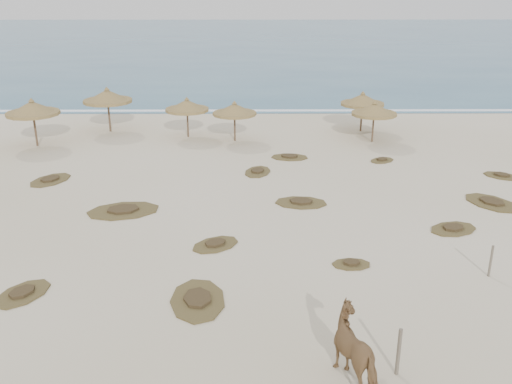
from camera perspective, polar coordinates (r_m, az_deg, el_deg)
ground at (r=19.02m, az=-0.39°, el=-9.18°), size 160.00×160.00×0.00m
ocean at (r=91.98m, az=-0.37°, el=14.78°), size 200.00×100.00×0.01m
foam_line at (r=43.53m, az=-0.37°, el=8.13°), size 70.00×0.60×0.01m
palapa_0 at (r=36.19m, az=-21.46°, el=7.75°), size 4.03×4.03×2.90m
palapa_1 at (r=38.30m, az=-14.64°, el=9.20°), size 3.90×3.90×2.93m
palapa_2 at (r=34.91m, az=-2.16°, el=8.21°), size 3.25×3.25×2.50m
palapa_3 at (r=36.04m, az=-6.92°, el=8.54°), size 2.85×2.85×2.55m
palapa_4 at (r=37.84m, az=10.60°, el=9.02°), size 3.16×3.16×2.63m
palapa_5 at (r=35.35m, az=11.74°, el=8.04°), size 3.09×3.09×2.57m
horse at (r=14.76m, az=10.28°, el=-15.25°), size 1.72×2.31×1.78m
fence_post_near at (r=15.26m, az=14.08°, el=-15.25°), size 0.13×0.13×1.34m
fence_post_far at (r=20.76m, az=22.43°, el=-6.40°), size 0.09×0.09×1.14m
scrub_1 at (r=25.24m, az=-13.14°, el=-1.80°), size 3.52×2.73×0.16m
scrub_2 at (r=21.60m, az=-4.09°, el=-5.23°), size 2.27×2.14×0.16m
scrub_3 at (r=25.52m, az=4.52°, el=-1.04°), size 2.47×1.74×0.16m
scrub_4 at (r=24.16m, az=19.11°, el=-3.48°), size 2.40×2.03×0.16m
scrub_5 at (r=27.52m, az=22.51°, el=-0.97°), size 2.82×3.13×0.16m
scrub_6 at (r=30.07m, az=-19.88°, el=1.16°), size 2.42×2.76×0.16m
scrub_7 at (r=31.99m, az=3.37°, el=3.53°), size 2.18×1.52×0.16m
scrub_9 at (r=18.17m, az=-5.85°, el=-10.66°), size 2.03×2.84×0.16m
scrub_10 at (r=32.13m, az=12.48°, el=3.14°), size 1.76×1.61×0.16m
scrub_11 at (r=19.85m, az=-22.34°, el=-9.36°), size 2.11×2.38×0.16m
scrub_12 at (r=20.42m, az=9.52°, el=-7.10°), size 1.41×0.95×0.16m
scrub_13 at (r=29.50m, az=0.16°, el=2.07°), size 1.77×2.24×0.16m
scrub_15 at (r=31.45m, az=23.35°, el=1.52°), size 2.11×1.97×0.16m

